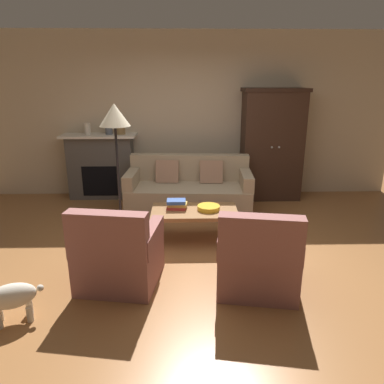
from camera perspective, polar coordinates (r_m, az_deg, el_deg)
ground_plane at (r=4.42m, az=0.29°, el=-9.96°), size 9.60×9.60×0.00m
back_wall at (r=6.50m, az=-0.39°, el=11.88°), size 7.20×0.10×2.80m
fireplace at (r=6.55m, az=-14.06°, el=4.01°), size 1.26×0.48×1.12m
armoire at (r=6.42m, az=12.38°, el=7.28°), size 1.06×0.57×1.88m
couch at (r=5.72m, az=-0.48°, el=0.01°), size 1.96×0.96×0.86m
coffee_table at (r=4.68m, az=0.39°, el=-3.44°), size 1.10×0.60×0.42m
fruit_bowl at (r=4.65m, az=2.63°, el=-2.48°), size 0.29×0.29×0.06m
book_stack at (r=4.69m, az=-2.40°, el=-1.92°), size 0.27×0.20×0.12m
mantel_vase_cream at (r=6.46m, az=-16.10°, el=9.52°), size 0.10×0.10×0.19m
mantel_vase_slate at (r=6.37m, az=-12.94°, el=9.86°), size 0.12×0.12×0.23m
mantel_vase_bronze at (r=6.34m, az=-11.13°, el=9.71°), size 0.15×0.15×0.18m
armchair_near_left at (r=3.81m, az=-11.46°, el=-9.79°), size 0.88×0.88×0.88m
armchair_near_right at (r=3.71m, az=10.28°, el=-10.45°), size 0.89×0.89×0.88m
floor_lamp at (r=4.38m, az=-11.99°, el=10.41°), size 0.36×0.36×1.76m
dog at (r=3.59m, az=-26.99°, el=-14.55°), size 0.54×0.34×0.39m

